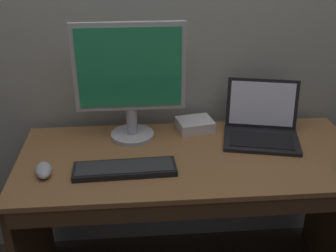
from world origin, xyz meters
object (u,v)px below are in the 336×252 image
object	(u,v)px
external_monitor	(130,80)
wired_keyboard	(125,169)
external_drive_box	(195,125)
computer_mouse	(44,170)
laptop_black	(261,127)

from	to	relation	value
external_monitor	wired_keyboard	distance (m)	0.39
external_monitor	external_drive_box	bearing A→B (deg)	12.30
wired_keyboard	computer_mouse	distance (m)	0.31
laptop_black	computer_mouse	bearing A→B (deg)	-165.67
computer_mouse	laptop_black	bearing A→B (deg)	3.07
laptop_black	computer_mouse	distance (m)	0.95
external_drive_box	wired_keyboard	bearing A→B (deg)	-133.60
computer_mouse	external_drive_box	world-z (taller)	external_drive_box
computer_mouse	wired_keyboard	bearing A→B (deg)	-11.79
laptop_black	computer_mouse	xyz separation A→B (m)	(-0.92, -0.24, -0.03)
wired_keyboard	external_drive_box	distance (m)	0.47
laptop_black	external_monitor	xyz separation A→B (m)	(-0.58, 0.04, 0.23)
external_monitor	external_drive_box	world-z (taller)	external_monitor
computer_mouse	external_drive_box	distance (m)	0.72
external_monitor	computer_mouse	world-z (taller)	external_monitor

